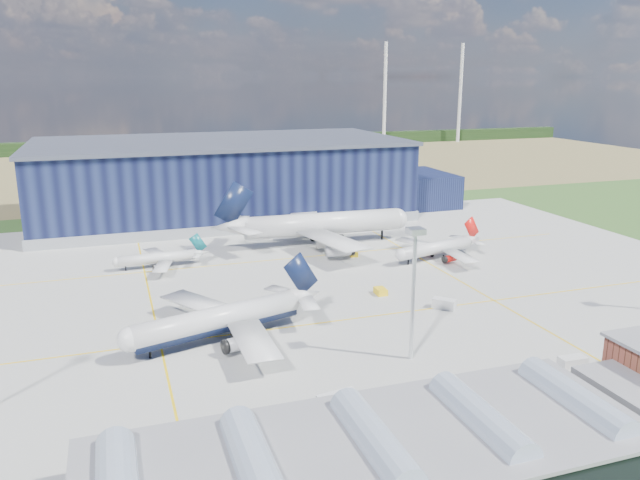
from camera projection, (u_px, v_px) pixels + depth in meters
The scene contains 19 objects.
ground at pixel (303, 306), 130.77m from camera, with size 600.00×600.00×0.00m, color #325620.
apron at pixel (290, 291), 139.93m from camera, with size 220.00×160.00×0.08m.
farmland at pixel (181, 167), 332.29m from camera, with size 600.00×220.00×0.01m, color olive.
treeline at pixel (166, 145), 404.56m from camera, with size 600.00×8.00×8.00m, color black.
hangar at pixel (229, 181), 215.54m from camera, with size 145.00×62.00×26.10m.
glass_concourse at pixel (402, 456), 72.87m from camera, with size 78.00×23.00×8.60m.
light_mast_center at pixel (414, 273), 102.48m from camera, with size 2.60×2.60×23.00m.
airliner_navy at pixel (217, 306), 111.94m from camera, with size 41.10×40.21×13.40m, color silver, non-canonical shape.
airliner_red at pixel (436, 242), 163.18m from camera, with size 29.76×29.12×9.71m, color silver, non-canonical shape.
airliner_widebody at pixel (323, 212), 176.84m from camera, with size 57.76×56.51×18.84m, color silver, non-canonical shape.
airliner_regional at pixel (156, 253), 156.11m from camera, with size 24.07×23.55×7.85m, color silver, non-canonical shape.
gse_tug_a at pixel (189, 445), 80.24m from camera, with size 2.28×3.72×1.55m, color yellow.
gse_tug_b at pixel (381, 291), 137.73m from camera, with size 2.21×3.32×1.44m, color yellow.
gse_van_a at pixel (338, 403), 89.51m from camera, with size 2.62×6.00×2.62m, color silver.
gse_van_b at pixel (444, 304), 129.08m from camera, with size 2.16×4.71×2.16m, color silver.
gse_tug_c at pixel (353, 254), 167.23m from camera, with size 1.99×3.19×1.40m, color yellow.
gse_van_c at pixel (572, 363), 102.41m from camera, with size 2.18×4.54×2.18m, color silver.
car_a at pixel (545, 392), 93.89m from camera, with size 1.53×3.81×1.30m, color #99999E.
car_b at pixel (424, 415), 87.57m from camera, with size 1.23×3.54×1.17m, color #99999E.
Camera 1 is at (-36.08, -117.61, 46.64)m, focal length 35.00 mm.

